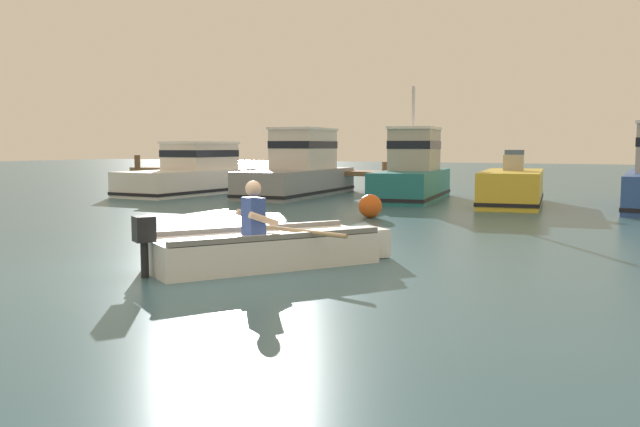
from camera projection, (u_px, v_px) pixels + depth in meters
The scene contains 8 objects.
ground_plane at pixel (219, 271), 9.00m from camera, with size 120.00×120.00×0.00m, color #386070.
wooden_dock at pixel (252, 171), 26.87m from camera, with size 11.48×1.64×1.28m.
rowboat_with_person at pixel (268, 248), 9.40m from camera, with size 2.62×3.38×1.19m.
moored_boat_white at pixel (194, 174), 23.78m from camera, with size 2.22×5.80×1.82m.
moored_boat_grey at pixel (300, 171), 22.91m from camera, with size 2.38×6.12×2.27m.
moored_boat_teal at pixel (413, 173), 21.04m from camera, with size 2.38×5.10×3.48m.
moored_boat_yellow at pixel (512, 189), 19.07m from camera, with size 2.21×4.62×1.55m.
mooring_buoy at pixel (370, 206), 15.70m from camera, with size 0.55×0.55×0.55m, color #E55919.
Camera 1 is at (5.26, -7.28, 1.65)m, focal length 38.17 mm.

